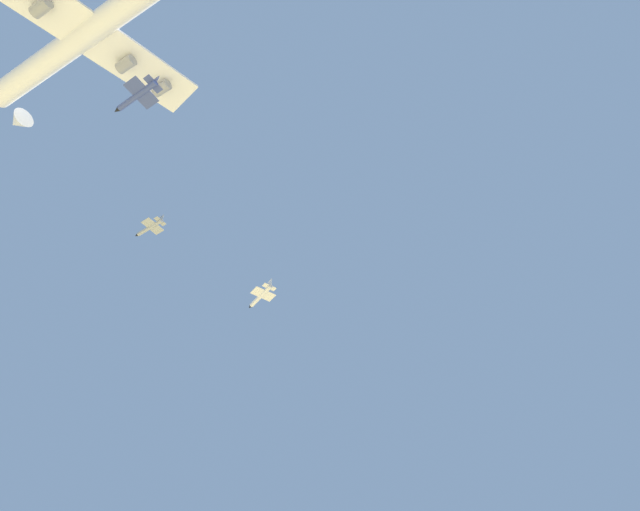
{
  "coord_description": "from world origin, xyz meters",
  "views": [
    {
      "loc": [
        -71.56,
        90.04,
        1.91
      ],
      "look_at": [
        -1.44,
        69.41,
        74.55
      ],
      "focal_mm": 28.47,
      "sensor_mm": 36.0,
      "label": 1
    }
  ],
  "objects_px": {
    "chase_jet_right_wing": "(261,296)",
    "carrier_jet": "(86,33)",
    "chase_jet_lead": "(137,96)",
    "chase_jet_trailing": "(150,227)"
  },
  "relations": [
    {
      "from": "chase_jet_right_wing",
      "to": "carrier_jet",
      "type": "bearing_deg",
      "value": 119.5
    },
    {
      "from": "chase_jet_lead",
      "to": "chase_jet_trailing",
      "type": "height_order",
      "value": "chase_jet_trailing"
    },
    {
      "from": "carrier_jet",
      "to": "chase_jet_trailing",
      "type": "distance_m",
      "value": 82.18
    },
    {
      "from": "carrier_jet",
      "to": "chase_jet_right_wing",
      "type": "bearing_deg",
      "value": -72.49
    },
    {
      "from": "chase_jet_lead",
      "to": "chase_jet_right_wing",
      "type": "bearing_deg",
      "value": -76.08
    },
    {
      "from": "carrier_jet",
      "to": "chase_jet_lead",
      "type": "distance_m",
      "value": 21.35
    },
    {
      "from": "carrier_jet",
      "to": "chase_jet_trailing",
      "type": "bearing_deg",
      "value": -43.21
    },
    {
      "from": "carrier_jet",
      "to": "chase_jet_right_wing",
      "type": "xyz_separation_m",
      "value": [
        70.34,
        -61.2,
        -15.84
      ]
    },
    {
      "from": "carrier_jet",
      "to": "chase_jet_lead",
      "type": "relative_size",
      "value": 5.18
    },
    {
      "from": "carrier_jet",
      "to": "chase_jet_trailing",
      "type": "height_order",
      "value": "chase_jet_trailing"
    }
  ]
}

